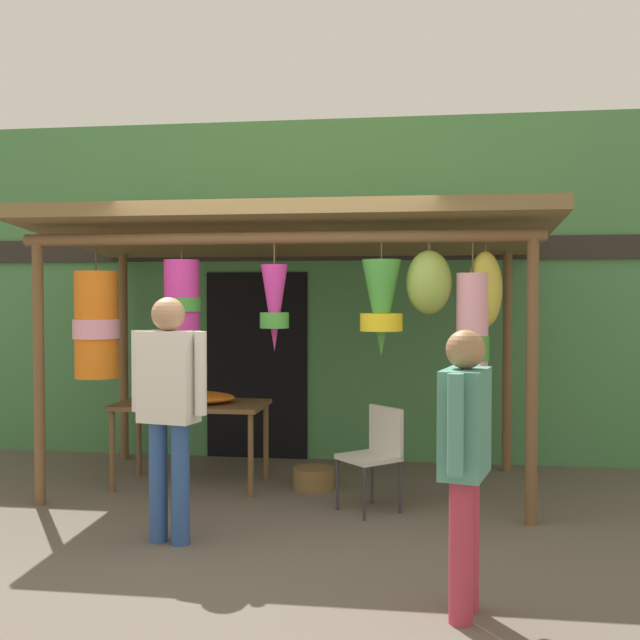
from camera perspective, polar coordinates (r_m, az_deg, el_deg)
ground_plane at (r=5.97m, az=-3.82°, el=-15.20°), size 30.00×30.00×0.00m
shop_facade at (r=8.22m, az=-0.25°, el=2.23°), size 12.68×0.29×3.61m
market_stall_canopy at (r=6.72m, az=-2.11°, el=4.75°), size 4.50×2.30×2.49m
display_table at (r=7.15m, az=-9.60°, el=-6.74°), size 1.36×0.74×0.77m
flower_heap_on_table at (r=7.10m, az=-9.42°, el=-5.73°), size 0.78×0.55×0.10m
folding_chair at (r=6.30m, az=4.21°, el=-9.59°), size 0.57×0.57×0.84m
wicker_basket_by_table at (r=7.04m, az=-0.48°, el=-11.75°), size 0.37×0.37×0.19m
vendor_in_orange at (r=5.48m, az=-11.25°, el=-5.70°), size 0.58×0.30×1.74m
customer_foreground at (r=4.25m, az=10.79°, el=-9.47°), size 0.31×0.58×1.57m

